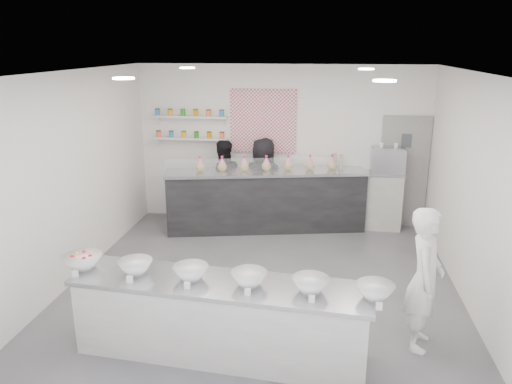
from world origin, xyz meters
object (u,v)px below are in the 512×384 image
woman_prep (424,279)px  staff_right (263,182)px  espresso_machine (388,160)px  espresso_ledge (362,200)px  staff_left (223,182)px  prep_counter (221,319)px  back_bar (266,200)px

woman_prep → staff_right: 4.38m
espresso_machine → staff_right: staff_right is taller
espresso_ledge → staff_left: size_ratio=0.89×
espresso_machine → woman_prep: (0.01, -3.87, -0.48)m
prep_counter → espresso_machine: (2.21, 4.37, 0.86)m
woman_prep → staff_left: 4.83m
staff_right → prep_counter: bearing=104.1°
prep_counter → back_bar: back_bar is taller
staff_left → staff_right: bearing=157.4°
espresso_ledge → woman_prep: size_ratio=0.87×
prep_counter → back_bar: 3.99m
staff_right → espresso_machine: bearing=-163.5°
prep_counter → espresso_machine: espresso_machine is taller
prep_counter → espresso_ledge: espresso_ledge is taller
prep_counter → staff_left: 4.34m
espresso_ledge → espresso_machine: (0.42, 0.00, 0.77)m
back_bar → woman_prep: size_ratio=2.20×
staff_left → prep_counter: bearing=78.6°
espresso_machine → staff_right: size_ratio=0.35×
espresso_ledge → staff_left: 2.65m
prep_counter → woman_prep: (2.22, 0.50, 0.39)m
back_bar → staff_right: bearing=97.1°
espresso_ledge → espresso_machine: size_ratio=2.44×
espresso_machine → staff_right: 2.32m
espresso_ledge → staff_right: staff_right is taller
woman_prep → staff_right: bearing=42.5°
back_bar → espresso_ledge: size_ratio=2.52×
prep_counter → staff_right: 4.26m
woman_prep → staff_left: size_ratio=1.02×
prep_counter → espresso_ledge: (1.79, 4.37, 0.10)m
prep_counter → espresso_machine: 4.98m
prep_counter → staff_left: staff_left is taller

